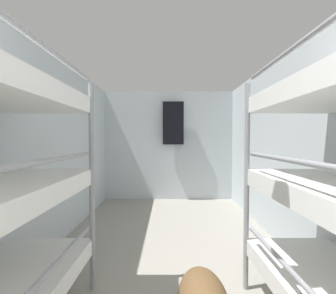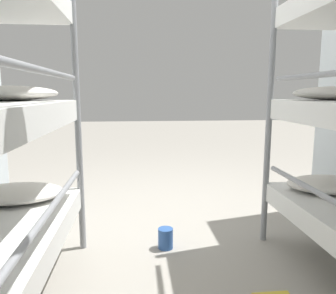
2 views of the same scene
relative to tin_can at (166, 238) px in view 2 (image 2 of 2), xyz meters
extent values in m
plane|color=gray|center=(-0.08, -0.64, -0.07)|extent=(20.00, 20.00, 0.00)
cylinder|color=gray|center=(-0.75, -0.07, 0.82)|extent=(0.04, 0.04, 1.79)
ellipsoid|color=silver|center=(-1.11, 0.15, 0.41)|extent=(0.57, 0.40, 0.09)
cylinder|color=gray|center=(0.59, -0.07, 0.82)|extent=(0.04, 0.04, 1.79)
ellipsoid|color=silver|center=(0.95, 0.15, 0.41)|extent=(0.57, 0.40, 0.09)
cylinder|color=gray|center=(0.59, 0.80, 0.51)|extent=(0.03, 1.52, 0.03)
ellipsoid|color=silver|center=(0.95, 0.15, 1.03)|extent=(0.57, 0.40, 0.09)
cylinder|color=gray|center=(0.59, 0.80, 1.12)|extent=(0.03, 1.52, 0.03)
cylinder|color=#2D569E|center=(0.00, 0.00, 0.00)|extent=(0.11, 0.11, 0.15)
camera|label=1|loc=(-0.09, -0.26, 1.24)|focal=24.00mm
camera|label=2|loc=(0.20, 2.20, 1.03)|focal=35.00mm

